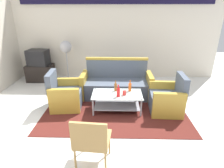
% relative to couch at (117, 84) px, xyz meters
% --- Properties ---
extents(ground_plane, '(14.00, 14.00, 0.00)m').
position_rel_couch_xyz_m(ground_plane, '(-0.03, -1.47, -0.32)').
color(ground_plane, white).
extents(wall_back, '(6.52, 0.19, 2.80)m').
position_rel_couch_xyz_m(wall_back, '(-0.03, 1.58, 1.16)').
color(wall_back, silver).
rests_on(wall_back, ground).
extents(rug, '(3.14, 2.19, 0.01)m').
position_rel_couch_xyz_m(rug, '(-0.03, -0.70, -0.31)').
color(rug, '#511E19').
rests_on(rug, ground).
extents(couch, '(1.81, 0.75, 0.96)m').
position_rel_couch_xyz_m(couch, '(0.00, 0.00, 0.00)').
color(couch, '#4C5666').
rests_on(couch, rug).
extents(armchair_left, '(0.75, 0.81, 0.85)m').
position_rel_couch_xyz_m(armchair_left, '(-1.19, -0.63, -0.03)').
color(armchair_left, '#4C5666').
rests_on(armchair_left, rug).
extents(armchair_right, '(0.73, 0.79, 0.85)m').
position_rel_couch_xyz_m(armchair_right, '(1.12, -0.78, -0.03)').
color(armchair_right, '#4C5666').
rests_on(armchair_right, rug).
extents(coffee_table, '(1.10, 0.60, 0.40)m').
position_rel_couch_xyz_m(coffee_table, '(0.01, -0.78, -0.04)').
color(coffee_table, silver).
rests_on(coffee_table, rug).
extents(bottle_orange, '(0.07, 0.07, 0.26)m').
position_rel_couch_xyz_m(bottle_orange, '(0.30, -0.62, 0.19)').
color(bottle_orange, '#D85919').
rests_on(bottle_orange, coffee_table).
extents(bottle_brown, '(0.06, 0.06, 0.24)m').
position_rel_couch_xyz_m(bottle_brown, '(-0.02, -0.61, 0.19)').
color(bottle_brown, brown).
rests_on(bottle_brown, coffee_table).
extents(bottle_red, '(0.07, 0.07, 0.27)m').
position_rel_couch_xyz_m(bottle_red, '(0.04, -0.91, 0.20)').
color(bottle_red, red).
rests_on(bottle_red, coffee_table).
extents(cup, '(0.08, 0.08, 0.10)m').
position_rel_couch_xyz_m(cup, '(0.17, -0.84, 0.14)').
color(cup, red).
rests_on(cup, coffee_table).
extents(tv_stand, '(0.80, 0.50, 0.52)m').
position_rel_couch_xyz_m(tv_stand, '(-2.44, 1.08, -0.06)').
color(tv_stand, black).
rests_on(tv_stand, ground).
extents(television, '(0.64, 0.50, 0.48)m').
position_rel_couch_xyz_m(television, '(-2.44, 1.08, 0.44)').
color(television, black).
rests_on(television, tv_stand).
extents(pedestal_fan, '(0.36, 0.36, 1.27)m').
position_rel_couch_xyz_m(pedestal_fan, '(-1.56, 1.13, 0.70)').
color(pedestal_fan, '#2D2D33').
rests_on(pedestal_fan, ground).
extents(wicker_chair, '(0.52, 0.52, 0.84)m').
position_rel_couch_xyz_m(wicker_chair, '(-0.34, -2.44, 0.18)').
color(wicker_chair, '#AD844C').
rests_on(wicker_chair, ground).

